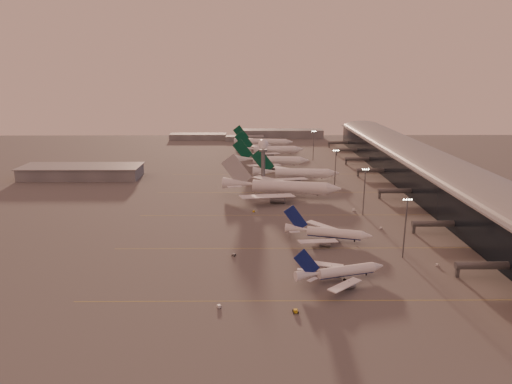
{
  "coord_description": "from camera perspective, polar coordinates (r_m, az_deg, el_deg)",
  "views": [
    {
      "loc": [
        -2.09,
        -168.63,
        72.73
      ],
      "look_at": [
        -0.07,
        66.13,
        9.41
      ],
      "focal_mm": 32.0,
      "sensor_mm": 36.0,
      "label": 1
    }
  ],
  "objects": [
    {
      "name": "distant_horizon",
      "position": [
        498.57,
        0.05,
        7.16
      ],
      "size": [
        165.0,
        37.5,
        9.0
      ],
      "color": "slate",
      "rests_on": "ground"
    },
    {
      "name": "gsv_truck_c",
      "position": [
        240.02,
        -0.23,
        -2.3
      ],
      "size": [
        4.3,
        4.77,
        1.92
      ],
      "color": "gold",
      "rests_on": "ground"
    },
    {
      "name": "gsv_truck_b",
      "position": [
        222.63,
        15.44,
        -4.25
      ],
      "size": [
        5.38,
        2.78,
        2.07
      ],
      "color": "silver",
      "rests_on": "ground"
    },
    {
      "name": "widebody_white",
      "position": [
        268.64,
        3.22,
        0.32
      ],
      "size": [
        70.58,
        56.1,
        25.0
      ],
      "color": "white",
      "rests_on": "ground"
    },
    {
      "name": "greentail_c",
      "position": [
        398.51,
        1.76,
        5.13
      ],
      "size": [
        59.96,
        48.39,
        21.77
      ],
      "color": "white",
      "rests_on": "ground"
    },
    {
      "name": "greentail_b",
      "position": [
        352.09,
        1.95,
        3.79
      ],
      "size": [
        58.89,
        47.42,
        21.38
      ],
      "color": "white",
      "rests_on": "ground"
    },
    {
      "name": "narrowbody_near",
      "position": [
        167.01,
        10.49,
        -9.94
      ],
      "size": [
        34.29,
        26.98,
        13.74
      ],
      "color": "white",
      "rests_on": "ground"
    },
    {
      "name": "ground",
      "position": [
        183.65,
        0.2,
        -8.23
      ],
      "size": [
        700.0,
        700.0,
        0.0
      ],
      "primitive_type": "plane",
      "color": "#5A5858",
      "rests_on": "ground"
    },
    {
      "name": "greentail_a",
      "position": [
        309.27,
        5.01,
        2.16
      ],
      "size": [
        59.19,
        47.68,
        21.49
      ],
      "color": "white",
      "rests_on": "ground"
    },
    {
      "name": "mast_a",
      "position": [
        188.48,
        18.17,
        -3.93
      ],
      "size": [
        3.6,
        0.56,
        25.0
      ],
      "color": "#56585D",
      "rests_on": "ground"
    },
    {
      "name": "mast_b",
      "position": [
        238.22,
        13.39,
        0.34
      ],
      "size": [
        3.6,
        0.56,
        25.0
      ],
      "color": "#56585D",
      "rests_on": "ground"
    },
    {
      "name": "mast_c",
      "position": [
        289.53,
        9.9,
        3.11
      ],
      "size": [
        3.6,
        0.56,
        25.0
      ],
      "color": "#56585D",
      "rests_on": "ground"
    },
    {
      "name": "gsv_tug_mid",
      "position": [
        185.38,
        -2.78,
        -7.87
      ],
      "size": [
        3.62,
        2.82,
        0.91
      ],
      "color": "slate",
      "rests_on": "ground"
    },
    {
      "name": "gsv_tug_near",
      "position": [
        145.79,
        4.97,
        -14.64
      ],
      "size": [
        2.74,
        4.08,
        1.09
      ],
      "color": "gold",
      "rests_on": "ground"
    },
    {
      "name": "mast_d",
      "position": [
        376.66,
        7.19,
        5.97
      ],
      "size": [
        3.6,
        0.56,
        25.0
      ],
      "color": "#56585D",
      "rests_on": "ground"
    },
    {
      "name": "gsv_tug_hangar",
      "position": [
        337.25,
        6.57,
        2.64
      ],
      "size": [
        4.18,
        3.01,
        1.08
      ],
      "color": "gold",
      "rests_on": "ground"
    },
    {
      "name": "taxiway_markings",
      "position": [
        238.28,
        7.28,
        -2.8
      ],
      "size": [
        180.0,
        185.25,
        0.02
      ],
      "color": "gold",
      "rests_on": "ground"
    },
    {
      "name": "gsv_catering_a",
      "position": [
        188.9,
        21.77,
        -8.09
      ],
      "size": [
        4.88,
        3.47,
        3.66
      ],
      "color": "silver",
      "rests_on": "ground"
    },
    {
      "name": "greentail_d",
      "position": [
        443.02,
        0.95,
        6.13
      ],
      "size": [
        57.87,
        46.61,
        21.01
      ],
      "color": "white",
      "rests_on": "ground"
    },
    {
      "name": "gsv_truck_a",
      "position": [
        148.24,
        -4.5,
        -13.85
      ],
      "size": [
        5.64,
        3.96,
        2.15
      ],
      "color": "silver",
      "rests_on": "ground"
    },
    {
      "name": "gsv_tug_far",
      "position": [
        272.88,
        4.21,
        -0.28
      ],
      "size": [
        2.89,
        4.22,
        1.12
      ],
      "color": "silver",
      "rests_on": "ground"
    },
    {
      "name": "terminal",
      "position": [
        306.02,
        20.6,
        2.39
      ],
      "size": [
        57.0,
        362.0,
        23.04
      ],
      "color": "black",
      "rests_on": "ground"
    },
    {
      "name": "gsv_truck_d",
      "position": [
        303.25,
        -2.48,
        1.42
      ],
      "size": [
        3.28,
        5.62,
        2.14
      ],
      "color": "silver",
      "rests_on": "ground"
    },
    {
      "name": "gsv_catering_b",
      "position": [
        246.7,
        12.17,
        -1.85
      ],
      "size": [
        5.71,
        2.97,
        4.55
      ],
      "color": "silver",
      "rests_on": "ground"
    },
    {
      "name": "hangar",
      "position": [
        337.39,
        -20.96,
        2.39
      ],
      "size": [
        82.0,
        27.0,
        8.5
      ],
      "color": "slate",
      "rests_on": "ground"
    },
    {
      "name": "radar_tower",
      "position": [
        293.32,
        0.9,
        4.93
      ],
      "size": [
        6.4,
        6.4,
        31.1
      ],
      "color": "#56585D",
      "rests_on": "ground"
    },
    {
      "name": "narrowbody_mid",
      "position": [
        202.63,
        8.96,
        -5.2
      ],
      "size": [
        37.99,
        29.91,
        15.17
      ],
      "color": "white",
      "rests_on": "ground"
    }
  ]
}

